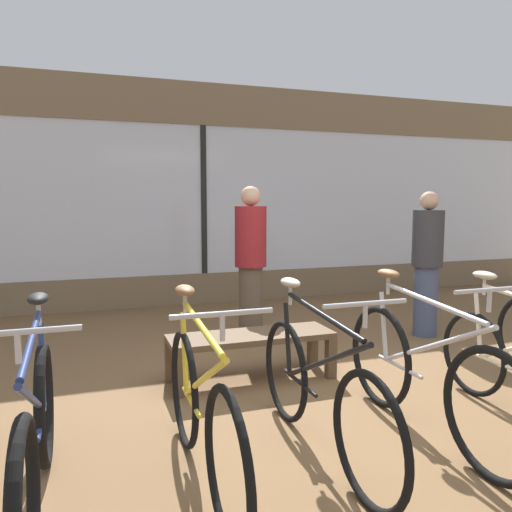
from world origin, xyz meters
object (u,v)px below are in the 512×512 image
object	(u,v)px
bicycle_left	(201,412)
bicycle_center_right	(426,375)
bicycle_far_left	(36,438)
display_bench	(251,342)
bicycle_center_left	(319,391)
customer_near_rack	(427,261)
customer_by_window	(251,261)

from	to	relation	value
bicycle_left	bicycle_center_right	size ratio (longest dim) A/B	0.93
bicycle_far_left	display_bench	distance (m)	2.10
bicycle_center_left	display_bench	world-z (taller)	bicycle_center_left
bicycle_far_left	display_bench	world-z (taller)	bicycle_far_left
bicycle_center_right	display_bench	size ratio (longest dim) A/B	1.30
customer_near_rack	bicycle_center_right	bearing A→B (deg)	-127.79
bicycle_center_right	customer_by_window	world-z (taller)	customer_by_window
bicycle_center_left	display_bench	xyz separation A→B (m)	(0.02, 1.32, -0.06)
bicycle_center_right	display_bench	world-z (taller)	bicycle_center_right
bicycle_center_left	customer_by_window	bearing A→B (deg)	80.80
bicycle_left	bicycle_center_left	world-z (taller)	bicycle_left
bicycle_left	bicycle_center_right	world-z (taller)	bicycle_center_right
bicycle_center_left	customer_near_rack	world-z (taller)	customer_near_rack
bicycle_center_left	customer_by_window	world-z (taller)	customer_by_window
display_bench	customer_by_window	xyz separation A→B (m)	(0.38, 1.15, 0.55)
bicycle_center_left	customer_by_window	xyz separation A→B (m)	(0.40, 2.47, 0.49)
bicycle_far_left	bicycle_center_left	bearing A→B (deg)	3.23
bicycle_center_right	customer_near_rack	bearing A→B (deg)	52.21
display_bench	bicycle_center_left	bearing A→B (deg)	-90.93
customer_near_rack	customer_by_window	size ratio (longest dim) A/B	0.97
display_bench	customer_near_rack	bearing A→B (deg)	16.77
bicycle_center_left	bicycle_far_left	bearing A→B (deg)	-176.77
bicycle_far_left	bicycle_center_right	distance (m)	2.29
customer_by_window	bicycle_center_left	bearing A→B (deg)	-99.20
bicycle_center_left	bicycle_center_right	size ratio (longest dim) A/B	0.97
bicycle_center_left	customer_by_window	size ratio (longest dim) A/B	1.06
bicycle_far_left	bicycle_center_left	world-z (taller)	bicycle_far_left
bicycle_center_left	display_bench	size ratio (longest dim) A/B	1.26
bicycle_center_right	customer_by_window	size ratio (longest dim) A/B	1.09
bicycle_left	display_bench	size ratio (longest dim) A/B	1.22
bicycle_center_right	display_bench	distance (m)	1.52
bicycle_left	customer_by_window	size ratio (longest dim) A/B	1.02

